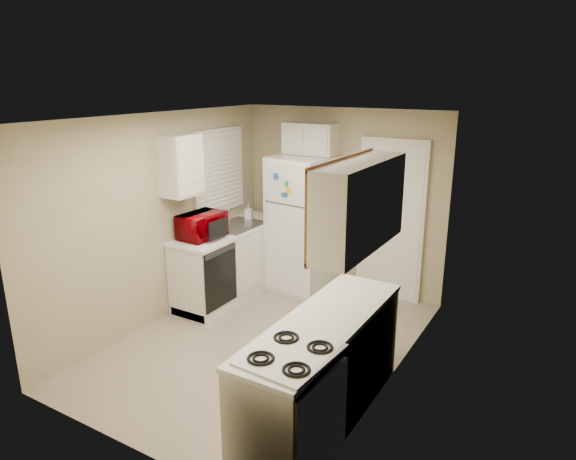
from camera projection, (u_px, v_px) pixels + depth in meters
The scene contains 19 objects.
floor at pixel (265, 343), 5.56m from camera, with size 3.80×3.80×0.00m, color #B4A591.
ceiling at pixel (261, 117), 4.87m from camera, with size 3.80×3.80×0.00m, color white.
wall_left at pixel (161, 219), 5.90m from camera, with size 3.80×3.80×0.00m, color tan.
wall_right at pixel (395, 262), 4.53m from camera, with size 3.80×3.80×0.00m, color tan.
wall_back at pixel (342, 200), 6.78m from camera, with size 2.80×2.80×0.00m, color tan.
wall_front at pixel (117, 306), 3.65m from camera, with size 2.80×2.80×0.00m, color tan.
left_counter at pixel (231, 261), 6.71m from camera, with size 0.60×1.80×0.90m, color silver.
dishwasher at pixel (220, 278), 6.06m from camera, with size 0.03×0.58×0.72m, color black.
sink at pixel (237, 229), 6.71m from camera, with size 0.54×0.74×0.16m, color gray.
microwave at pixel (202, 226), 6.16m from camera, with size 0.30×0.55×0.36m, color #7A0007.
soap_bottle at pixel (249, 212), 6.98m from camera, with size 0.09×0.10×0.21m, color white.
window_blinds at pixel (219, 171), 6.63m from camera, with size 0.10×0.98×1.08m, color silver.
upper_cabinet_left at pixel (181, 165), 5.83m from camera, with size 0.30×0.45×0.70m, color silver.
refrigerator at pixel (302, 224), 6.78m from camera, with size 0.74×0.72×1.79m, color white.
cabinet_over_fridge at pixel (311, 139), 6.62m from camera, with size 0.70×0.30×0.40m, color silver.
interior_door at pixel (391, 221), 6.46m from camera, with size 0.86×0.06×2.08m, color white.
right_counter at pixel (323, 369), 4.23m from camera, with size 0.60×2.00×0.90m, color silver.
stove at pixel (291, 415), 3.72m from camera, with size 0.55×0.67×0.82m, color white.
upper_cabinet_right at pixel (360, 205), 4.02m from camera, with size 0.30×1.20×0.70m, color silver.
Camera 1 is at (2.75, -4.15, 2.76)m, focal length 32.00 mm.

